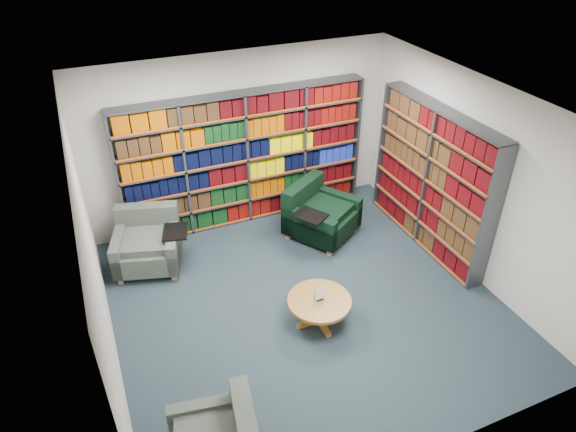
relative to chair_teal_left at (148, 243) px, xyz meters
name	(u,v)px	position (x,y,z in m)	size (l,w,h in m)	color
room_shell	(307,217)	(1.77, -1.74, 1.06)	(5.02, 5.02, 2.82)	#1C252E
bookshelf_back	(246,159)	(1.77, 0.60, 0.76)	(4.00, 0.28, 2.20)	#47494F
bookshelf_right	(432,180)	(4.11, -1.14, 0.76)	(0.28, 2.50, 2.20)	#47494F
chair_teal_left	(148,243)	(0.00, 0.00, 0.00)	(1.21, 1.14, 0.84)	#031830
chair_green_right	(317,215)	(2.64, -0.30, 0.01)	(1.31, 1.31, 0.86)	black
coffee_table	(319,304)	(1.77, -2.16, -0.03)	(0.82, 0.82, 0.58)	olive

